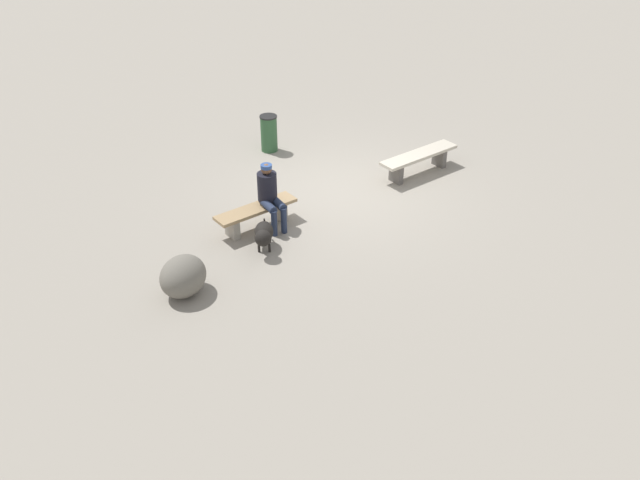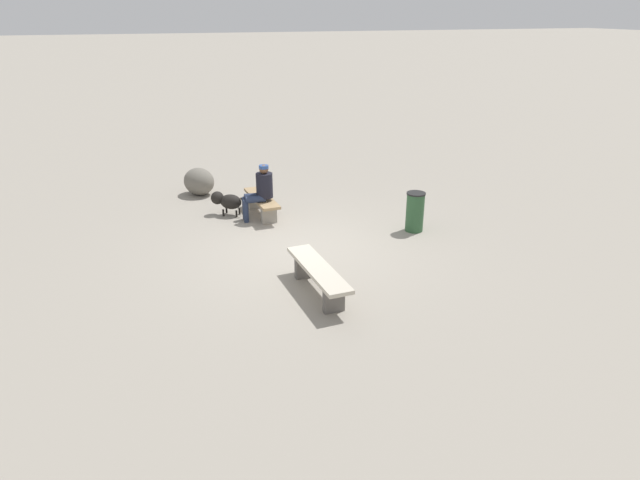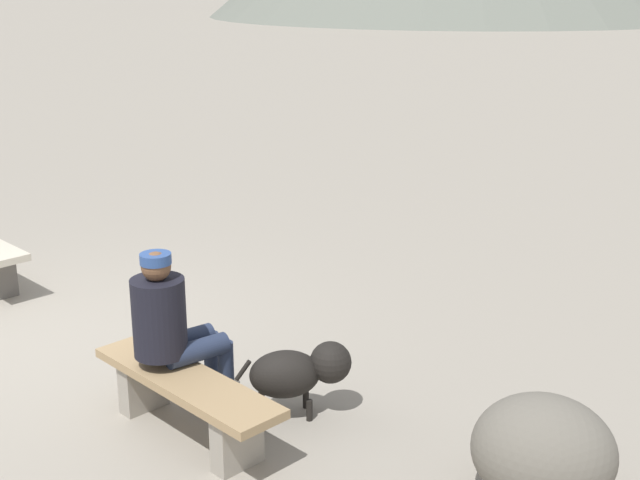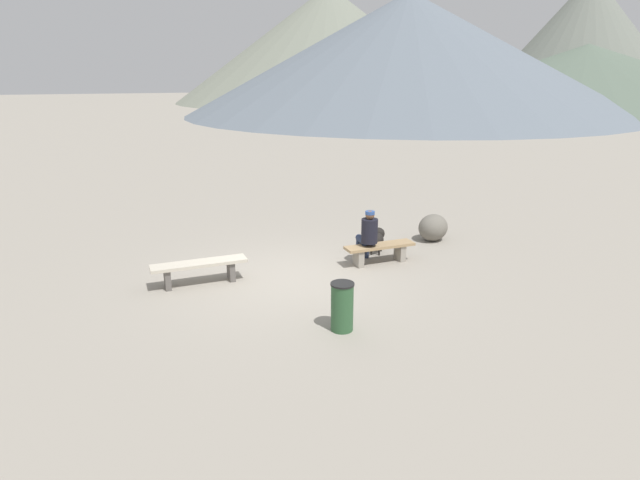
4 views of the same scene
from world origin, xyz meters
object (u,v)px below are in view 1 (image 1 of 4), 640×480
Objects in this scene: bench_right at (256,214)px; trash_bin at (269,133)px; seated_person at (269,192)px; bench_left at (419,159)px; dog at (264,234)px; boulder at (183,276)px.

bench_right is 1.95× the size of trash_bin.
bench_right is 1.32× the size of seated_person.
bench_left reaches higher than bench_right.
trash_bin is (-2.21, -3.49, 0.08)m from dog.
seated_person is 3.31m from trash_bin.
seated_person is 2.48m from boulder.
dog reaches higher than bench_left.
seated_person is at bearing 161.11° from bench_right.
boulder is (1.97, 1.11, 0.03)m from bench_right.
trash_bin is at bearing -57.66° from bench_left.
seated_person is 1.72× the size of dog.
bench_left is 3.40m from trash_bin.
boulder is (2.23, 1.04, -0.36)m from seated_person.
bench_left is 1.55× the size of seated_person.
bench_right is 0.48m from seated_person.
boulder is at bearing 7.51° from bench_left.
bench_right is 2.27× the size of dog.
boulder is (1.70, 0.38, 0.00)m from dog.
seated_person is (-0.26, 0.07, 0.40)m from bench_right.
bench_right is 2.26m from boulder.
trash_bin is 1.00× the size of boulder.
trash_bin reaches higher than bench_right.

